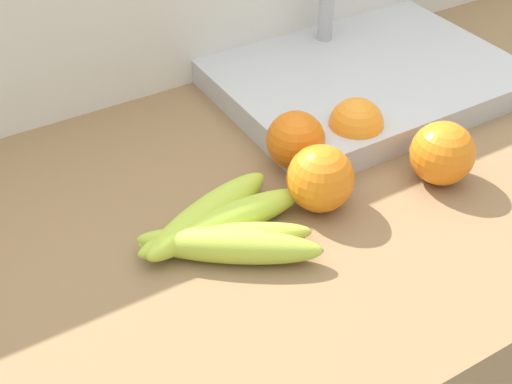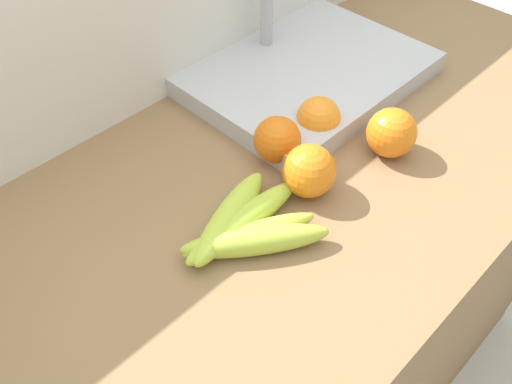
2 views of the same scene
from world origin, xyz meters
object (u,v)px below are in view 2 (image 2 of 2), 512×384
Objects in this scene: banana_bunch at (244,228)px; orange_front at (277,140)px; orange_back_left at (318,118)px; orange_center at (391,133)px; sink_basin at (308,73)px; orange_back_right at (309,171)px.

banana_bunch is 0.17m from orange_front.
orange_back_left is 0.12m from orange_center.
orange_front is at bearing -152.03° from sink_basin.
orange_back_right reaches higher than banana_bunch.
orange_back_right is at bearing 167.41° from orange_center.
orange_back_right is at bearing -145.99° from orange_back_left.
orange_front is at bearing 139.24° from orange_center.
sink_basin is at bearing 75.67° from orange_center.
orange_front is 0.94× the size of orange_back_right.
orange_back_left is 0.09m from orange_front.
orange_back_right is at bearing -1.21° from banana_bunch.
sink_basin reaches higher than banana_bunch.
banana_bunch is at bearing -152.06° from orange_front.
orange_center is (0.05, -0.11, 0.00)m from orange_back_left.
orange_back_left is (0.24, 0.07, 0.02)m from banana_bunch.
banana_bunch is 2.66× the size of orange_center.
banana_bunch is 2.64× the size of orange_back_right.
orange_back_left is at bearing 16.34° from banana_bunch.
orange_front is 0.22m from sink_basin.
orange_front is 0.18× the size of sink_basin.
orange_center is at bearing -104.33° from sink_basin.
banana_bunch is 0.39m from sink_basin.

